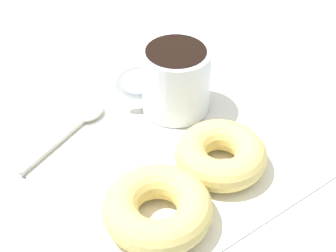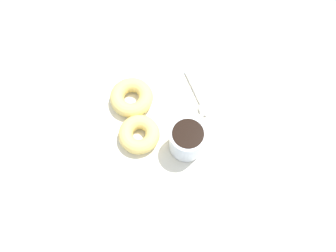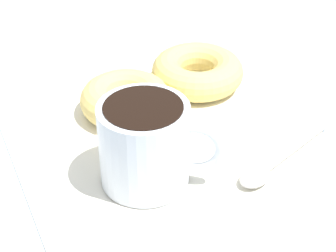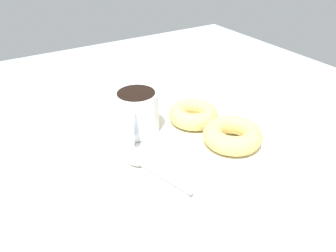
{
  "view_description": "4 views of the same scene",
  "coord_description": "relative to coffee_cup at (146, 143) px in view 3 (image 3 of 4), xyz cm",
  "views": [
    {
      "loc": [
        -37.94,
        29.99,
        43.5
      ],
      "look_at": [
        -1.44,
        -0.27,
        2.3
      ],
      "focal_mm": 60.0,
      "sensor_mm": 36.0,
      "label": 1
    },
    {
      "loc": [
        -3.45,
        -30.03,
        74.29
      ],
      "look_at": [
        -1.44,
        -0.27,
        2.3
      ],
      "focal_mm": 35.0,
      "sensor_mm": 36.0,
      "label": 2
    },
    {
      "loc": [
        39.13,
        -21.53,
        34.81
      ],
      "look_at": [
        -1.44,
        -0.27,
        2.3
      ],
      "focal_mm": 60.0,
      "sensor_mm": 36.0,
      "label": 3
    },
    {
      "loc": [
        25.75,
        44.01,
        34.62
      ],
      "look_at": [
        -1.44,
        -0.27,
        2.3
      ],
      "focal_mm": 35.0,
      "sensor_mm": 36.0,
      "label": 4
    }
  ],
  "objects": [
    {
      "name": "napkin",
      "position": [
        -4.16,
        4.37,
        -4.33
      ],
      "size": [
        32.25,
        32.25,
        0.3
      ],
      "primitive_type": "cube",
      "rotation": [
        0.0,
        0.0,
        -0.05
      ],
      "color": "white",
      "rests_on": "ground_plane"
    },
    {
      "name": "donut_near_cup",
      "position": [
        -11.11,
        2.82,
        -2.46
      ],
      "size": [
        9.86,
        9.86,
        3.44
      ],
      "primitive_type": "torus",
      "color": "#E5C66B",
      "rests_on": "napkin"
    },
    {
      "name": "coffee_cup",
      "position": [
        0.0,
        0.0,
        0.0
      ],
      "size": [
        8.6,
        10.33,
        8.09
      ],
      "color": "silver",
      "rests_on": "napkin"
    },
    {
      "name": "spoon",
      "position": [
        4.37,
        10.64,
        -3.79
      ],
      "size": [
        5.54,
        13.59,
        0.9
      ],
      "color": "#B7B2A8",
      "rests_on": "napkin"
    },
    {
      "name": "ground_plane",
      "position": [
        -2.72,
        4.64,
        -5.48
      ],
      "size": [
        120.0,
        120.0,
        2.0
      ],
      "primitive_type": "cube",
      "color": "#99A8B7"
    },
    {
      "name": "donut_far",
      "position": [
        -12.67,
        12.73,
        -2.42
      ],
      "size": [
        10.74,
        10.74,
        3.53
      ],
      "primitive_type": "torus",
      "color": "#E5C66B",
      "rests_on": "napkin"
    }
  ]
}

